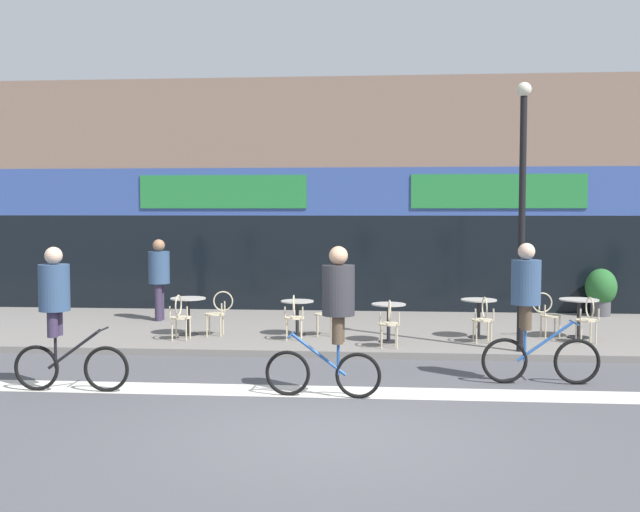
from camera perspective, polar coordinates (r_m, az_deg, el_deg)
ground_plane at (r=9.15m, az=0.91°, el=-13.33°), size 120.00×120.00×0.00m
sidewalk_slab at (r=16.21m, az=2.62°, el=-5.70°), size 40.00×5.50×0.12m
storefront_facade at (r=20.72m, az=3.12°, el=4.39°), size 40.00×4.06×5.98m
bike_lane_stripe at (r=11.09m, az=1.61°, el=-10.31°), size 36.00×0.70×0.01m
bistro_table_0 at (r=15.43m, az=-10.01°, el=-3.96°), size 0.71×0.71×0.76m
bistro_table_1 at (r=15.18m, az=-1.74°, el=-4.18°), size 0.66×0.66×0.70m
bistro_table_2 at (r=14.45m, az=5.25°, el=-4.49°), size 0.66×0.66×0.74m
bistro_table_3 at (r=15.20m, az=12.00°, el=-4.07°), size 0.70×0.70×0.77m
bistro_table_4 at (r=15.72m, az=19.12°, el=-3.91°), size 0.76×0.76×0.77m
cafe_chair_0_near at (r=14.84m, az=-10.63°, el=-4.36°), size 0.41×0.58×0.90m
cafe_chair_0_side at (r=15.29m, az=-7.74°, el=-4.10°), size 0.58×0.41×0.90m
cafe_chair_1_near at (r=14.57m, az=-2.00°, el=-4.45°), size 0.43×0.59×0.90m
cafe_chair_1_side at (r=15.14m, az=0.62°, el=-4.14°), size 0.60×0.45×0.90m
cafe_chair_2_near at (r=13.83m, az=5.29°, el=-4.88°), size 0.42×0.59×0.90m
cafe_chair_3_near at (r=14.59m, az=12.34°, el=-4.51°), size 0.43×0.59×0.90m
cafe_chair_4_near at (r=15.13m, az=19.73°, el=-4.36°), size 0.43×0.59×0.90m
cafe_chair_4_side at (r=15.57m, az=16.89°, el=-4.08°), size 0.59×0.44×0.90m
planter_pot at (r=19.15m, az=20.62°, el=-2.44°), size 0.73×0.73×1.14m
lamp_post at (r=13.78m, az=15.16°, el=4.44°), size 0.26×0.26×4.78m
cyclist_0 at (r=11.57m, az=-19.31°, el=-3.71°), size 1.73×0.48×2.12m
cyclist_1 at (r=11.83m, az=15.69°, el=-3.45°), size 1.79×0.48×2.16m
cyclist_2 at (r=10.54m, az=1.17°, el=-3.94°), size 1.67×0.53×2.15m
pedestrian_far_end at (r=17.55m, az=-12.16°, el=-1.22°), size 0.49×0.49×1.87m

